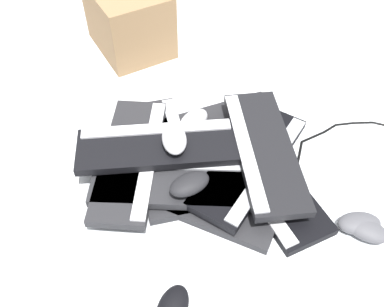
{
  "coord_description": "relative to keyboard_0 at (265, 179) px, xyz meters",
  "views": [
    {
      "loc": [
        0.15,
        -0.82,
        0.95
      ],
      "look_at": [
        0.05,
        -0.04,
        0.04
      ],
      "focal_mm": 40.0,
      "sensor_mm": 36.0,
      "label": 1
    }
  ],
  "objects": [
    {
      "name": "cable_0",
      "position": [
        0.17,
        0.14,
        -0.01
      ],
      "size": [
        0.33,
        0.41,
        0.01
      ],
      "color": "black",
      "rests_on": "ground"
    },
    {
      "name": "keyboard_5",
      "position": [
        -0.37,
        0.0,
        0.03
      ],
      "size": [
        0.17,
        0.45,
        0.03
      ],
      "color": "#232326",
      "rests_on": "keyboard_2"
    },
    {
      "name": "mouse_1",
      "position": [
        -0.2,
        -0.09,
        0.07
      ],
      "size": [
        0.13,
        0.12,
        0.04
      ],
      "primitive_type": "ellipsoid",
      "rotation": [
        0.0,
        0.0,
        0.66
      ],
      "color": "black",
      "rests_on": "keyboard_8"
    },
    {
      "name": "keyboard_4",
      "position": [
        -0.04,
        0.03,
        0.03
      ],
      "size": [
        0.32,
        0.46,
        0.03
      ],
      "color": "black",
      "rests_on": "keyboard_0"
    },
    {
      "name": "cardboard_box",
      "position": [
        -0.5,
        0.58,
        0.1
      ],
      "size": [
        0.36,
        0.37,
        0.23
      ],
      "primitive_type": "cube",
      "rotation": [
        0.0,
        0.0,
        2.21
      ],
      "color": "olive",
      "rests_on": "ground"
    },
    {
      "name": "keyboard_8",
      "position": [
        -0.24,
        -0.07,
        0.03
      ],
      "size": [
        0.45,
        0.19,
        0.03
      ],
      "color": "#232326",
      "rests_on": "keyboard_3"
    },
    {
      "name": "keyboard_7",
      "position": [
        -0.3,
        0.03,
        0.06
      ],
      "size": [
        0.46,
        0.24,
        0.03
      ],
      "color": "black",
      "rests_on": "keyboard_5"
    },
    {
      "name": "mouse_4",
      "position": [
        0.25,
        -0.13,
        0.01
      ],
      "size": [
        0.13,
        0.1,
        0.04
      ],
      "primitive_type": "ellipsoid",
      "rotation": [
        0.0,
        0.0,
        2.74
      ],
      "color": "#4C4C51",
      "rests_on": "ground"
    },
    {
      "name": "mouse_0",
      "position": [
        -0.26,
        0.03,
        0.1
      ],
      "size": [
        0.09,
        0.12,
        0.04
      ],
      "primitive_type": "ellipsoid",
      "rotation": [
        0.0,
        0.0,
        4.98
      ],
      "color": "#B7B7BC",
      "rests_on": "keyboard_7"
    },
    {
      "name": "keyboard_6",
      "position": [
        -0.01,
        0.06,
        0.06
      ],
      "size": [
        0.25,
        0.46,
        0.03
      ],
      "color": "black",
      "rests_on": "keyboard_4"
    },
    {
      "name": "cable_1",
      "position": [
        -0.05,
        0.05,
        -0.01
      ],
      "size": [
        0.3,
        0.5,
        0.01
      ],
      "color": "#59595B",
      "rests_on": "ground"
    },
    {
      "name": "ground_plane",
      "position": [
        -0.25,
        0.08,
        -0.01
      ],
      "size": [
        3.2,
        3.2,
        0.0
      ],
      "primitive_type": "plane",
      "color": "silver"
    },
    {
      "name": "keyboard_0",
      "position": [
        0.0,
        0.0,
        0.0
      ],
      "size": [
        0.36,
        0.45,
        0.03
      ],
      "color": "black",
      "rests_on": "ground"
    },
    {
      "name": "keyboard_2",
      "position": [
        -0.29,
        0.05,
        0.0
      ],
      "size": [
        0.3,
        0.46,
        0.03
      ],
      "color": "#232326",
      "rests_on": "ground"
    },
    {
      "name": "keyboard_1",
      "position": [
        -0.17,
        0.18,
        0.0
      ],
      "size": [
        0.46,
        0.35,
        0.03
      ],
      "color": "#232326",
      "rests_on": "ground"
    },
    {
      "name": "mouse_5",
      "position": [
        0.24,
        -0.11,
        0.01
      ],
      "size": [
        0.12,
        0.09,
        0.04
      ],
      "primitive_type": "ellipsoid",
      "rotation": [
        0.0,
        0.0,
        3.33
      ],
      "color": "#4C4C51",
      "rests_on": "ground"
    },
    {
      "name": "keyboard_3",
      "position": [
        -0.18,
        -0.08,
        0.0
      ],
      "size": [
        0.46,
        0.27,
        0.03
      ],
      "color": "#232326",
      "rests_on": "ground"
    },
    {
      "name": "mouse_2",
      "position": [
        -0.22,
        0.17,
        0.04
      ],
      "size": [
        0.11,
        0.13,
        0.04
      ],
      "primitive_type": "ellipsoid",
      "rotation": [
        0.0,
        0.0,
        4.21
      ],
      "color": "#B7B7BC",
      "rests_on": "keyboard_1"
    }
  ]
}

